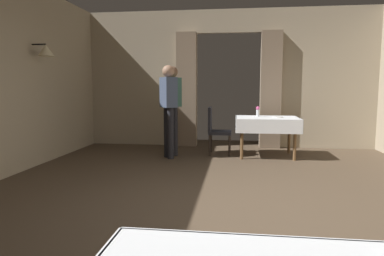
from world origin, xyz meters
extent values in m
plane|color=#4C3D2D|center=(0.00, 0.00, 0.00)|extent=(10.08, 10.08, 0.00)
cylinder|color=black|center=(-3.02, 1.80, 2.01)|extent=(0.24, 0.02, 0.02)
cone|color=beige|center=(-2.90, 1.80, 1.91)|extent=(0.26, 0.26, 0.18)
cube|color=tan|center=(-1.95, 4.20, 1.50)|extent=(2.50, 0.12, 3.00)
cube|color=tan|center=(1.95, 4.20, 1.50)|extent=(2.50, 0.12, 3.00)
cube|color=tan|center=(0.00, 4.20, 2.75)|extent=(1.40, 0.12, 0.50)
cube|color=#7F6B56|center=(-0.92, 4.06, 1.26)|extent=(0.44, 0.14, 2.52)
cube|color=#7F6B56|center=(0.92, 4.06, 1.26)|extent=(0.44, 0.14, 2.52)
cylinder|color=brown|center=(0.30, 2.76, 0.35)|extent=(0.06, 0.06, 0.71)
cylinder|color=brown|center=(1.24, 2.76, 0.35)|extent=(0.06, 0.06, 0.71)
cylinder|color=brown|center=(0.30, 3.44, 0.35)|extent=(0.06, 0.06, 0.71)
cylinder|color=brown|center=(1.24, 3.44, 0.35)|extent=(0.06, 0.06, 0.71)
cube|color=brown|center=(0.77, 3.10, 0.72)|extent=(1.11, 0.85, 0.03)
cube|color=white|center=(0.77, 3.10, 0.74)|extent=(1.17, 0.91, 0.01)
cube|color=white|center=(0.77, 2.65, 0.62)|extent=(1.17, 0.02, 0.25)
cube|color=white|center=(0.77, 3.55, 0.62)|extent=(1.17, 0.02, 0.25)
cube|color=white|center=(0.19, 3.10, 0.62)|extent=(0.02, 0.91, 0.25)
cube|color=white|center=(1.35, 3.10, 0.62)|extent=(0.02, 0.91, 0.25)
cylinder|color=black|center=(0.07, 3.37, 0.21)|extent=(0.04, 0.04, 0.42)
cylinder|color=black|center=(0.07, 2.99, 0.21)|extent=(0.04, 0.04, 0.42)
cylinder|color=black|center=(-0.31, 3.37, 0.21)|extent=(0.04, 0.04, 0.42)
cylinder|color=black|center=(-0.31, 2.99, 0.21)|extent=(0.04, 0.04, 0.42)
cube|color=black|center=(-0.12, 3.18, 0.43)|extent=(0.44, 0.44, 0.06)
cube|color=black|center=(-0.32, 3.18, 0.69)|extent=(0.05, 0.42, 0.48)
cylinder|color=silver|center=(0.60, 3.27, 0.82)|extent=(0.06, 0.06, 0.13)
sphere|color=#D84C8C|center=(0.60, 3.27, 0.91)|extent=(0.07, 0.07, 0.07)
cylinder|color=white|center=(0.97, 3.12, 0.76)|extent=(0.20, 0.20, 0.01)
cylinder|color=black|center=(-1.11, 2.78, 0.47)|extent=(0.12, 0.12, 0.95)
cylinder|color=black|center=(-1.01, 2.63, 0.47)|extent=(0.12, 0.12, 0.95)
cube|color=#3F4C66|center=(-1.06, 2.70, 1.23)|extent=(0.38, 0.42, 0.55)
sphere|color=#9E755B|center=(-1.06, 2.70, 1.61)|extent=(0.22, 0.22, 0.22)
cylinder|color=black|center=(-0.99, 2.95, 0.47)|extent=(0.12, 0.12, 0.95)
cylinder|color=black|center=(-1.10, 3.09, 0.47)|extent=(0.12, 0.12, 0.95)
cube|color=#33594C|center=(-1.05, 3.02, 1.23)|extent=(0.40, 0.42, 0.55)
sphere|color=brown|center=(-1.05, 3.02, 1.61)|extent=(0.22, 0.22, 0.22)
camera|label=1|loc=(0.18, -3.57, 1.31)|focal=32.31mm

